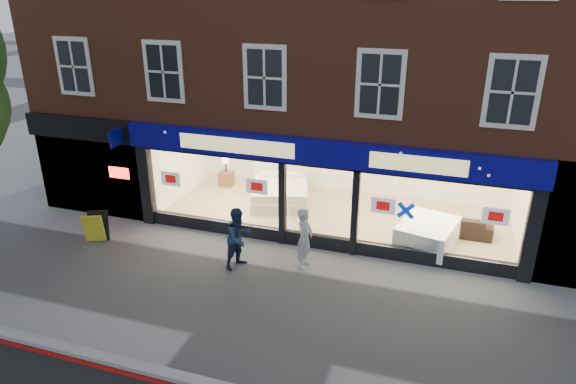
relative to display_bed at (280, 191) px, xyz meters
The scene contains 9 objects.
ground 6.09m from the display_bed, 70.36° to the right, with size 120.00×120.00×0.00m, color gray.
showroom_floor 2.14m from the display_bed, 12.96° to the right, with size 11.00×4.50×0.10m, color tan.
display_bed is the anchor object (origin of this frame).
bedside_table 2.47m from the display_bed, 162.70° to the left, with size 0.45×0.45×0.55m, color brown.
mattress_stack 5.31m from the display_bed, 18.89° to the right, with size 1.81×2.09×0.72m.
sofa 5.82m from the display_bed, ahead, with size 2.12×0.83×0.62m, color black.
a_board 6.04m from the display_bed, 134.50° to the right, with size 0.60×0.39×0.92m, color gold.
pedestrian_grey 4.30m from the display_bed, 62.37° to the right, with size 0.62×0.40×1.69m, color #B3B8BC.
pedestrian_blue 4.33m from the display_bed, 85.76° to the right, with size 0.82×0.64×1.69m, color #1A2A4A.
Camera 1 is at (3.29, -9.64, 7.16)m, focal length 32.00 mm.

